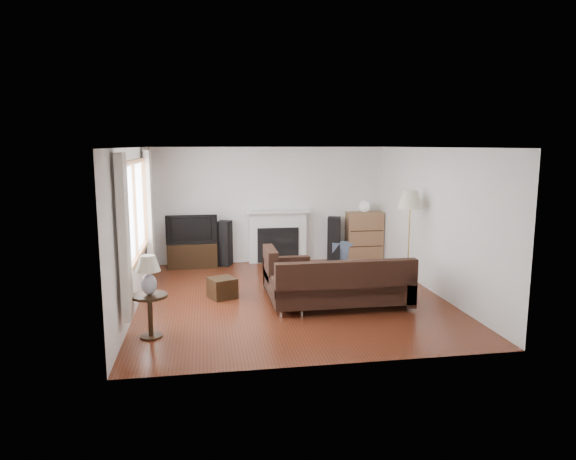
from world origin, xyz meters
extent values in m
cube|color=#592413|center=(0.00, 0.00, 0.00)|extent=(5.10, 5.60, 0.04)
cube|color=white|center=(0.00, 0.00, 2.50)|extent=(5.10, 5.60, 0.04)
cube|color=white|center=(0.00, 2.75, 1.25)|extent=(5.00, 0.04, 2.50)
cube|color=white|center=(0.00, -2.75, 1.25)|extent=(5.00, 0.04, 2.50)
cube|color=white|center=(-2.50, 0.00, 1.25)|extent=(0.04, 5.50, 2.50)
cube|color=white|center=(2.50, 0.00, 1.25)|extent=(0.04, 5.50, 2.50)
cube|color=#905A35|center=(-2.45, -0.20, 1.55)|extent=(0.12, 2.74, 1.54)
cube|color=silver|center=(-2.40, -1.72, 1.40)|extent=(0.10, 0.35, 2.10)
cube|color=silver|center=(-2.40, 1.32, 1.40)|extent=(0.10, 0.35, 2.10)
cube|color=white|center=(0.15, 2.64, 0.57)|extent=(1.40, 0.26, 1.15)
cube|color=black|center=(-1.68, 2.49, 0.26)|extent=(1.02, 0.46, 0.51)
imported|color=black|center=(-1.68, 2.49, 0.82)|extent=(1.05, 0.14, 0.61)
cube|color=black|center=(-1.01, 2.52, 0.48)|extent=(0.36, 0.39, 0.95)
cube|color=black|center=(1.39, 2.52, 0.49)|extent=(0.36, 0.39, 0.98)
cube|color=#8F6442|center=(2.08, 2.53, 0.54)|extent=(0.79, 0.37, 1.08)
sphere|color=white|center=(2.08, 2.53, 1.20)|extent=(0.24, 0.24, 0.24)
cube|color=black|center=(0.69, -0.68, 0.38)|extent=(2.37, 1.73, 0.77)
cube|color=#9B7C4A|center=(0.53, 0.50, 0.19)|extent=(1.13, 0.90, 0.39)
cube|color=black|center=(-1.14, 0.14, 0.17)|extent=(0.53, 0.53, 0.34)
cube|color=gold|center=(2.20, 0.31, 0.88)|extent=(0.55, 0.55, 1.75)
cube|color=black|center=(-2.15, -1.52, 0.30)|extent=(0.47, 0.47, 0.59)
cube|color=silver|center=(-2.15, -1.52, 0.85)|extent=(0.32, 0.32, 0.52)
camera|label=1|loc=(-1.39, -8.26, 2.54)|focal=32.00mm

